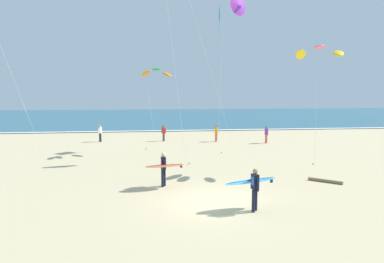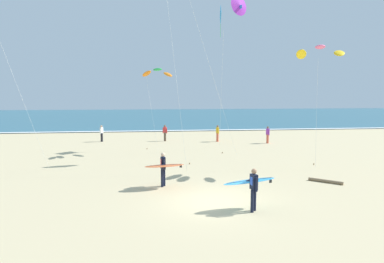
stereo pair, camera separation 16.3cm
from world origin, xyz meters
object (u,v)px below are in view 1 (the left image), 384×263
(kite_arc_rose_high, at_px, (319,52))
(bystander_yellow_top, at_px, (216,133))
(surfer_trailing, at_px, (164,166))
(bystander_red_top, at_px, (164,133))
(kite_arc_emerald_mid, at_px, (157,73))
(bystander_purple_top, at_px, (266,135))
(kite_diamond_cobalt_near, at_px, (220,18))
(kite_delta_violet_distant, at_px, (238,6))
(surfer_lead, at_px, (253,184))
(bystander_white_top, at_px, (100,133))
(driftwood_log, at_px, (325,181))

(kite_arc_rose_high, relative_size, bystander_yellow_top, 4.65)
(surfer_trailing, bearing_deg, bystander_red_top, 87.45)
(kite_arc_emerald_mid, distance_m, bystander_yellow_top, 9.70)
(bystander_purple_top, bearing_deg, kite_diamond_cobalt_near, -162.75)
(surfer_trailing, distance_m, kite_delta_violet_distant, 13.31)
(surfer_lead, bearing_deg, bystander_white_top, 112.75)
(bystander_purple_top, bearing_deg, kite_arc_emerald_mid, -159.09)
(surfer_trailing, distance_m, bystander_yellow_top, 16.65)
(surfer_trailing, relative_size, kite_arc_emerald_mid, 0.31)
(bystander_purple_top, bearing_deg, bystander_white_top, 169.22)
(kite_arc_rose_high, relative_size, bystander_purple_top, 4.65)
(surfer_trailing, relative_size, kite_arc_rose_high, 0.27)
(kite_arc_emerald_mid, height_order, bystander_yellow_top, kite_arc_emerald_mid)
(kite_delta_violet_distant, distance_m, bystander_red_top, 14.34)
(surfer_trailing, height_order, bystander_yellow_top, surfer_trailing)
(kite_delta_violet_distant, xyz_separation_m, bystander_white_top, (-10.92, 9.58, -9.83))
(bystander_yellow_top, bearing_deg, bystander_purple_top, -20.52)
(kite_diamond_cobalt_near, relative_size, bystander_white_top, 7.54)
(surfer_lead, distance_m, bystander_red_top, 20.48)
(kite_arc_rose_high, bearing_deg, bystander_red_top, 121.46)
(bystander_purple_top, height_order, bystander_yellow_top, same)
(surfer_trailing, xyz_separation_m, bystander_yellow_top, (5.76, 15.62, -0.23))
(bystander_white_top, distance_m, bystander_purple_top, 15.82)
(surfer_lead, xyz_separation_m, bystander_white_top, (-8.65, 20.64, -0.23))
(surfer_trailing, xyz_separation_m, bystander_red_top, (0.74, 16.60, -0.23))
(kite_diamond_cobalt_near, height_order, driftwood_log, kite_diamond_cobalt_near)
(bystander_white_top, bearing_deg, bystander_purple_top, -10.78)
(surfer_trailing, height_order, kite_arc_rose_high, kite_arc_rose_high)
(surfer_trailing, bearing_deg, kite_arc_emerald_mid, 90.32)
(bystander_purple_top, xyz_separation_m, bystander_yellow_top, (-4.43, 1.66, 0.00))
(bystander_white_top, bearing_deg, bystander_yellow_top, -6.67)
(surfer_trailing, xyz_separation_m, kite_arc_emerald_mid, (-0.06, 10.04, 5.15))
(surfer_lead, distance_m, kite_arc_rose_high, 10.59)
(surfer_trailing, distance_m, kite_arc_emerald_mid, 11.29)
(surfer_trailing, height_order, kite_diamond_cobalt_near, kite_diamond_cobalt_near)
(kite_diamond_cobalt_near, xyz_separation_m, kite_arc_rose_high, (3.91, -9.73, -3.90))
(kite_diamond_cobalt_near, distance_m, bystander_purple_top, 11.32)
(kite_diamond_cobalt_near, relative_size, driftwood_log, 6.97)
(kite_delta_violet_distant, xyz_separation_m, driftwood_log, (2.79, -7.45, -10.57))
(kite_diamond_cobalt_near, bearing_deg, kite_delta_violet_distant, -87.17)
(bystander_white_top, bearing_deg, kite_arc_emerald_mid, -52.44)
(bystander_red_top, bearing_deg, kite_arc_rose_high, -58.54)
(surfer_lead, bearing_deg, kite_arc_emerald_mid, 103.75)
(driftwood_log, bearing_deg, kite_delta_violet_distant, 110.52)
(surfer_lead, xyz_separation_m, bystander_purple_top, (6.89, 17.68, -0.23))
(kite_diamond_cobalt_near, relative_size, bystander_red_top, 7.54)
(bystander_purple_top, relative_size, bystander_yellow_top, 1.00)
(surfer_lead, xyz_separation_m, bystander_yellow_top, (2.45, 19.34, -0.23))
(kite_diamond_cobalt_near, height_order, bystander_purple_top, kite_diamond_cobalt_near)
(kite_arc_emerald_mid, distance_m, driftwood_log, 14.54)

